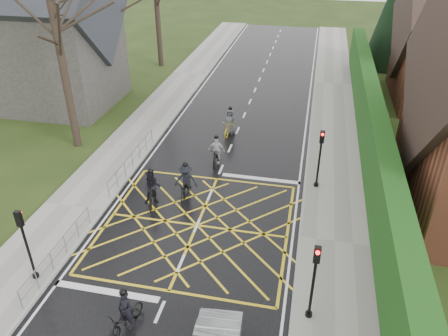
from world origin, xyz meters
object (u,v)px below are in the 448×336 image
at_px(cyclist_mid, 186,184).
at_px(cyclist_front, 216,153).
at_px(cyclist_back, 152,191).
at_px(cyclist_lead, 230,125).
at_px(cyclist_rear, 126,316).

distance_m(cyclist_mid, cyclist_front, 3.53).
distance_m(cyclist_back, cyclist_lead, 8.47).
xyz_separation_m(cyclist_front, cyclist_lead, (0.00, 3.82, -0.00)).
height_order(cyclist_back, cyclist_mid, cyclist_back).
bearing_deg(cyclist_lead, cyclist_rear, -85.93).
distance_m(cyclist_front, cyclist_lead, 3.82).
distance_m(cyclist_rear, cyclist_mid, 8.03).
bearing_deg(cyclist_front, cyclist_lead, 89.01).
bearing_deg(cyclist_rear, cyclist_front, 103.61).
height_order(cyclist_back, cyclist_front, cyclist_back).
relative_size(cyclist_back, cyclist_lead, 1.03).
xyz_separation_m(cyclist_rear, cyclist_lead, (0.44, 15.31, 0.06)).
xyz_separation_m(cyclist_back, cyclist_front, (2.11, 4.38, -0.09)).
bearing_deg(cyclist_rear, cyclist_mid, 107.79).
bearing_deg(cyclist_back, cyclist_front, 51.98).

